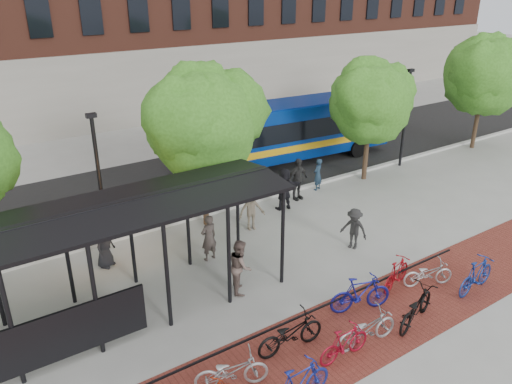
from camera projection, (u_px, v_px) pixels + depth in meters
ground at (315, 236)px, 19.49m from camera, size 160.00×160.00×0.00m
asphalt_street at (214, 175)px, 25.58m from camera, size 160.00×8.00×0.01m
curb at (257, 200)px, 22.51m from camera, size 160.00×0.25×0.12m
brick_strip at (373, 321)px, 14.65m from camera, size 24.00×3.00×0.01m
bike_rack_rail at (319, 320)px, 14.67m from camera, size 12.00×0.05×0.95m
bus_shelter at (105, 225)px, 13.76m from camera, size 10.60×3.07×3.60m
tree_b at (203, 117)px, 18.80m from camera, size 5.15×4.20×6.47m
tree_c at (371, 98)px, 23.58m from camera, size 4.66×3.80×5.92m
tree_d at (486, 71)px, 28.06m from camera, size 5.39×4.40×6.55m
lamp_post_left at (100, 179)px, 17.55m from camera, size 0.35×0.20×5.12m
lamp_post_right at (405, 116)px, 25.79m from camera, size 0.35×0.20×5.12m
bus at (287, 128)px, 26.74m from camera, size 12.28×3.70×3.27m
bike_2 at (231, 371)px, 12.10m from camera, size 1.95×1.25×0.97m
bike_4 at (290, 333)px, 13.31m from camera, size 2.06×0.85×1.06m
bike_5 at (344, 343)px, 13.00m from camera, size 1.66×0.49×0.99m
bike_6 at (367, 329)px, 13.52m from camera, size 2.00×0.86×1.02m
bike_7 at (360, 294)px, 14.90m from camera, size 2.03×1.14×1.17m
bike_8 at (416, 307)px, 14.35m from camera, size 2.20×1.29×1.09m
bike_9 at (397, 273)px, 16.08m from camera, size 1.76×0.93×1.02m
bike_10 at (428, 273)px, 16.19m from camera, size 1.79×1.21×0.89m
bike_11 at (476, 275)px, 15.84m from camera, size 1.97×0.72×1.16m
pedestrian_0 at (104, 244)px, 17.14m from camera, size 0.98×0.93×1.69m
pedestrian_1 at (209, 238)px, 17.53m from camera, size 0.67×0.48×1.73m
pedestrian_3 at (252, 210)px, 19.69m from camera, size 1.21×0.84×1.71m
pedestrian_4 at (297, 179)px, 22.38m from camera, size 1.17×0.56×1.94m
pedestrian_5 at (284, 189)px, 21.45m from camera, size 1.81×0.87×1.87m
pedestrian_7 at (318, 174)px, 23.49m from camera, size 0.66×0.55×1.54m
pedestrian_8 at (241, 266)px, 15.74m from camera, size 1.01×1.09×1.80m
pedestrian_9 at (354, 229)px, 18.32m from camera, size 0.93×1.17×1.59m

